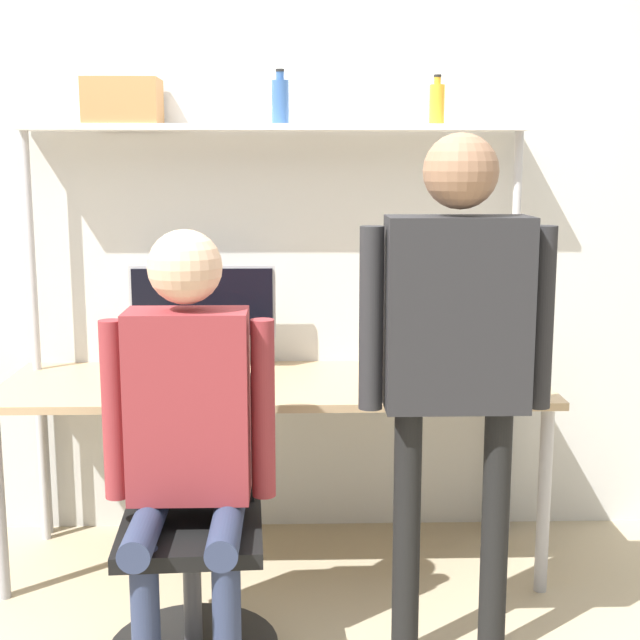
% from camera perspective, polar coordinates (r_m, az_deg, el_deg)
% --- Properties ---
extents(ground_plane, '(12.00, 12.00, 0.00)m').
position_cam_1_polar(ground_plane, '(3.51, -2.97, -17.68)').
color(ground_plane, tan).
extents(wall_back, '(8.00, 0.06, 2.70)m').
position_cam_1_polar(wall_back, '(3.89, -2.88, 5.87)').
color(wall_back, silver).
rests_on(wall_back, ground_plane).
extents(desk, '(2.18, 0.72, 0.77)m').
position_cam_1_polar(desk, '(3.61, -2.93, -4.95)').
color(desk, tan).
rests_on(desk, ground_plane).
extents(shelf_unit, '(2.07, 0.23, 1.79)m').
position_cam_1_polar(shelf_unit, '(3.73, -2.96, 8.45)').
color(shelf_unit, white).
rests_on(shelf_unit, ground_plane).
extents(monitor, '(0.61, 0.19, 0.44)m').
position_cam_1_polar(monitor, '(3.78, -7.50, 0.72)').
color(monitor, '#B7B7BC').
rests_on(monitor, desk).
extents(laptop, '(0.35, 0.24, 0.25)m').
position_cam_1_polar(laptop, '(3.52, -8.42, -3.20)').
color(laptop, '#333338').
rests_on(laptop, desk).
extents(cell_phone, '(0.07, 0.15, 0.01)m').
position_cam_1_polar(cell_phone, '(3.44, -3.85, -4.49)').
color(cell_phone, silver).
rests_on(cell_phone, desk).
extents(office_chair, '(0.56, 0.56, 0.93)m').
position_cam_1_polar(office_chair, '(3.10, -8.14, -15.87)').
color(office_chair, black).
rests_on(office_chair, ground_plane).
extents(person_seated, '(0.55, 0.48, 1.43)m').
position_cam_1_polar(person_seated, '(2.86, -8.48, -6.04)').
color(person_seated, '#2D3856').
rests_on(person_seated, ground_plane).
extents(person_standing, '(0.62, 0.23, 1.73)m').
position_cam_1_polar(person_standing, '(2.83, 8.72, -0.68)').
color(person_standing, black).
rests_on(person_standing, ground_plane).
extents(bottle_blue, '(0.07, 0.07, 0.22)m').
position_cam_1_polar(bottle_blue, '(3.73, -2.56, 13.83)').
color(bottle_blue, '#335999').
rests_on(bottle_blue, shelf_unit).
extents(bottle_amber, '(0.06, 0.06, 0.20)m').
position_cam_1_polar(bottle_amber, '(3.78, 7.49, 13.58)').
color(bottle_amber, gold).
rests_on(bottle_amber, shelf_unit).
extents(storage_box, '(0.30, 0.21, 0.18)m').
position_cam_1_polar(storage_box, '(3.80, -12.51, 13.51)').
color(storage_box, '#B27A47').
rests_on(storage_box, shelf_unit).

